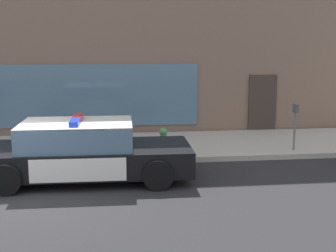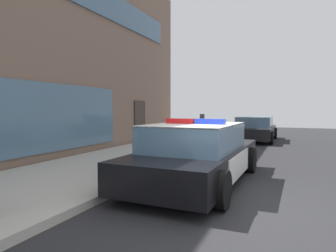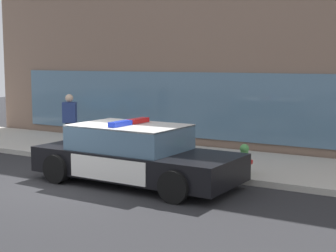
# 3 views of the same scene
# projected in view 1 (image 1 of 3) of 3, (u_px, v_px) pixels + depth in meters

# --- Properties ---
(ground) EXTENTS (48.00, 48.00, 0.00)m
(ground) POSITION_uv_depth(u_px,v_px,m) (3.00, 196.00, 9.36)
(ground) COLOR #262628
(sidewalk) EXTENTS (48.00, 3.59, 0.15)m
(sidewalk) POSITION_uv_depth(u_px,v_px,m) (35.00, 149.00, 13.19)
(sidewalk) COLOR #B2ADA3
(sidewalk) RESTS_ON ground
(storefront_building) EXTENTS (19.58, 9.05, 8.06)m
(storefront_building) POSITION_uv_depth(u_px,v_px,m) (97.00, 23.00, 18.85)
(storefront_building) COLOR #7A6051
(storefront_building) RESTS_ON ground
(police_cruiser) EXTENTS (4.95, 2.24, 1.49)m
(police_cruiser) POSITION_uv_depth(u_px,v_px,m) (84.00, 151.00, 10.40)
(police_cruiser) COLOR black
(police_cruiser) RESTS_ON ground
(fire_hydrant) EXTENTS (0.34, 0.39, 0.73)m
(fire_hydrant) POSITION_uv_depth(u_px,v_px,m) (164.00, 141.00, 12.29)
(fire_hydrant) COLOR #4C994C
(fire_hydrant) RESTS_ON sidewalk
(parking_meter) EXTENTS (0.12, 0.18, 1.34)m
(parking_meter) POSITION_uv_depth(u_px,v_px,m) (295.00, 118.00, 12.60)
(parking_meter) COLOR slate
(parking_meter) RESTS_ON sidewalk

